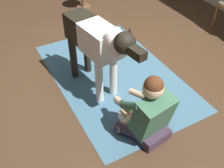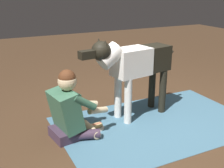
{
  "view_description": "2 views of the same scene",
  "coord_description": "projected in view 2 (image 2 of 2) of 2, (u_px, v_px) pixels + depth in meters",
  "views": [
    {
      "loc": [
        2.55,
        -1.46,
        2.37
      ],
      "look_at": [
        0.71,
        -0.47,
        0.56
      ],
      "focal_mm": 42.78,
      "sensor_mm": 36.0,
      "label": 1
    },
    {
      "loc": [
        1.93,
        2.64,
        1.68
      ],
      "look_at": [
        0.45,
        -0.38,
        0.51
      ],
      "focal_mm": 45.64,
      "sensor_mm": 36.0,
      "label": 2
    }
  ],
  "objects": [
    {
      "name": "ground_plane",
      "position": [
        157.0,
        125.0,
        3.59
      ],
      "size": [
        14.57,
        14.57,
        0.0
      ],
      "primitive_type": "plane",
      "color": "#47311F"
    },
    {
      "name": "area_rug",
      "position": [
        156.0,
        123.0,
        3.63
      ],
      "size": [
        2.44,
        1.55,
        0.01
      ],
      "primitive_type": "cube",
      "color": "#426B82",
      "rests_on": "ground"
    },
    {
      "name": "person_sitting_on_floor",
      "position": [
        70.0,
        110.0,
        3.23
      ],
      "size": [
        0.69,
        0.57,
        0.81
      ],
      "color": "#3F2E40",
      "rests_on": "ground"
    },
    {
      "name": "large_dog",
      "position": [
        134.0,
        64.0,
        3.6
      ],
      "size": [
        1.45,
        0.42,
        1.1
      ],
      "color": "white",
      "rests_on": "ground"
    },
    {
      "name": "hot_dog_on_plate",
      "position": [
        95.0,
        127.0,
        3.5
      ],
      "size": [
        0.24,
        0.24,
        0.06
      ],
      "color": "silver",
      "rests_on": "ground"
    }
  ]
}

